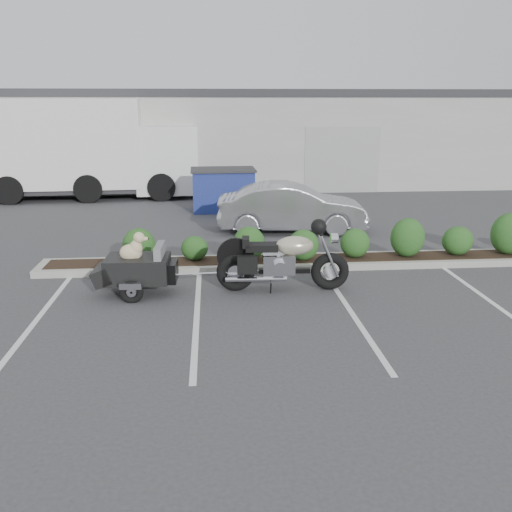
{
  "coord_description": "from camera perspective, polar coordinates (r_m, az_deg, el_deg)",
  "views": [
    {
      "loc": [
        -1.2,
        -9.35,
        3.58
      ],
      "look_at": [
        -0.39,
        0.44,
        0.75
      ],
      "focal_mm": 38.0,
      "sensor_mm": 36.0,
      "label": 1
    }
  ],
  "objects": [
    {
      "name": "motorcycle",
      "position": [
        10.46,
        2.84,
        -0.53
      ],
      "size": [
        2.6,
        0.88,
        1.49
      ],
      "rotation": [
        0.0,
        0.0,
        -0.04
      ],
      "color": "black",
      "rests_on": "ground"
    },
    {
      "name": "building",
      "position": [
        26.42,
        -2.18,
        12.63
      ],
      "size": [
        26.0,
        10.0,
        4.0
      ],
      "primitive_type": "cube",
      "color": "#9EA099",
      "rests_on": "ground"
    },
    {
      "name": "sedan",
      "position": [
        15.28,
        3.78,
        5.09
      ],
      "size": [
        4.22,
        1.75,
        1.36
      ],
      "primitive_type": "imported",
      "rotation": [
        0.0,
        0.0,
        1.49
      ],
      "color": "#B1B0B8",
      "rests_on": "ground"
    },
    {
      "name": "planter_kerb",
      "position": [
        12.27,
        5.79,
        -0.61
      ],
      "size": [
        12.0,
        1.0,
        0.15
      ],
      "primitive_type": "cube",
      "color": "#9E9E93",
      "rests_on": "ground"
    },
    {
      "name": "dumpster",
      "position": [
        18.31,
        -3.48,
        7.02
      ],
      "size": [
        2.17,
        1.51,
        1.4
      ],
      "rotation": [
        0.0,
        0.0,
        0.03
      ],
      "color": "navy",
      "rests_on": "ground"
    },
    {
      "name": "pet_trailer",
      "position": [
        10.52,
        -12.42,
        -1.22
      ],
      "size": [
        2.07,
        1.16,
        1.24
      ],
      "rotation": [
        0.0,
        0.0,
        -0.04
      ],
      "color": "black",
      "rests_on": "ground"
    },
    {
      "name": "delivery_truck",
      "position": [
        21.66,
        -16.47,
        10.57
      ],
      "size": [
        8.06,
        3.12,
        3.63
      ],
      "rotation": [
        0.0,
        0.0,
        0.05
      ],
      "color": "silver",
      "rests_on": "ground"
    },
    {
      "name": "ground",
      "position": [
        10.08,
        2.4,
        -4.74
      ],
      "size": [
        90.0,
        90.0,
        0.0
      ],
      "primitive_type": "plane",
      "color": "#38383A",
      "rests_on": "ground"
    }
  ]
}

